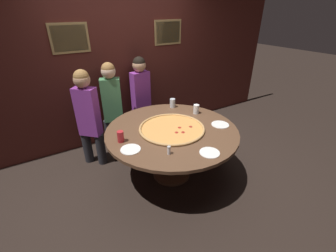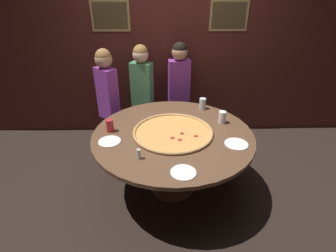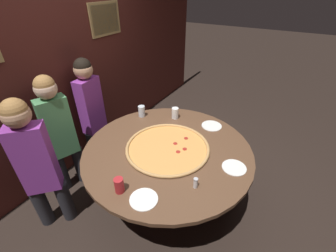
% 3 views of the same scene
% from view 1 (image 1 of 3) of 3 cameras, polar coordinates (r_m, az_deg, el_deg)
% --- Properties ---
extents(ground_plane, '(24.00, 24.00, 0.00)m').
position_cam_1_polar(ground_plane, '(3.31, 0.87, -12.11)').
color(ground_plane, black).
extents(back_wall, '(6.40, 0.08, 2.60)m').
position_cam_1_polar(back_wall, '(3.93, -10.71, 15.32)').
color(back_wall, '#4C1E19').
rests_on(back_wall, ground_plane).
extents(dining_table, '(1.70, 1.70, 0.74)m').
position_cam_1_polar(dining_table, '(2.95, 0.96, -2.83)').
color(dining_table, brown).
rests_on(dining_table, ground_plane).
extents(giant_pizza, '(0.85, 0.85, 0.03)m').
position_cam_1_polar(giant_pizza, '(2.89, 1.06, -0.58)').
color(giant_pizza, '#E0994C').
rests_on(giant_pizza, dining_table).
extents(drink_cup_by_shaker, '(0.08, 0.08, 0.14)m').
position_cam_1_polar(drink_cup_by_shaker, '(3.52, 1.16, 5.84)').
color(drink_cup_by_shaker, silver).
rests_on(drink_cup_by_shaker, dining_table).
extents(drink_cup_beside_pizza, '(0.08, 0.08, 0.13)m').
position_cam_1_polar(drink_cup_beside_pizza, '(2.65, -11.96, -2.65)').
color(drink_cup_beside_pizza, '#B22328').
rests_on(drink_cup_beside_pizza, dining_table).
extents(drink_cup_far_left, '(0.08, 0.08, 0.14)m').
position_cam_1_polar(drink_cup_far_left, '(3.32, 7.17, 4.26)').
color(drink_cup_far_left, white).
rests_on(drink_cup_far_left, dining_table).
extents(white_plate_near_front, '(0.23, 0.23, 0.01)m').
position_cam_1_polar(white_plate_near_front, '(3.08, 13.10, 0.35)').
color(white_plate_near_front, white).
rests_on(white_plate_near_front, dining_table).
extents(white_plate_left_side, '(0.22, 0.22, 0.01)m').
position_cam_1_polar(white_plate_left_side, '(2.47, 10.51, -6.67)').
color(white_plate_left_side, white).
rests_on(white_plate_left_side, dining_table).
extents(white_plate_beside_cup, '(0.22, 0.22, 0.01)m').
position_cam_1_polar(white_plate_beside_cup, '(2.52, -9.49, -5.86)').
color(white_plate_beside_cup, white).
rests_on(white_plate_beside_cup, dining_table).
extents(condiment_shaker, '(0.04, 0.04, 0.10)m').
position_cam_1_polar(condiment_shaker, '(2.39, 0.23, -6.17)').
color(condiment_shaker, silver).
rests_on(condiment_shaker, dining_table).
extents(diner_far_right, '(0.37, 0.22, 1.45)m').
position_cam_1_polar(diner_far_right, '(3.88, -6.92, 8.02)').
color(diner_far_right, '#232328').
rests_on(diner_far_right, ground_plane).
extents(diner_side_right, '(0.38, 0.25, 1.43)m').
position_cam_1_polar(diner_side_right, '(3.66, -14.02, 5.94)').
color(diner_side_right, '#232328').
rests_on(diner_side_right, ground_plane).
extents(diner_far_left, '(0.35, 0.34, 1.44)m').
position_cam_1_polar(diner_far_left, '(3.32, -19.67, 2.90)').
color(diner_far_left, '#232328').
rests_on(diner_far_left, ground_plane).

